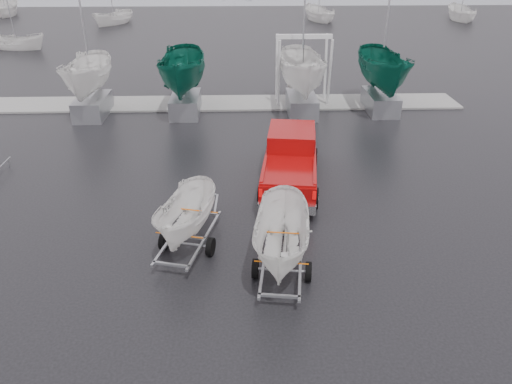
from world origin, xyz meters
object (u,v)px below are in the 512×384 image
trailer_parked (185,185)px  boat_hoist (303,60)px  trailer_hitched (284,198)px  pickup_truck (291,157)px

trailer_parked → boat_hoist: 16.80m
trailer_hitched → trailer_parked: size_ratio=1.13×
trailer_parked → boat_hoist: trailer_parked is taller
trailer_hitched → boat_hoist: 17.57m
pickup_truck → trailer_hitched: bearing=-90.0°
pickup_truck → trailer_hitched: (-0.85, -6.53, 1.60)m
trailer_parked → boat_hoist: bearing=85.0°
pickup_truck → boat_hoist: boat_hoist is taller
trailer_parked → pickup_truck: bearing=66.9°
pickup_truck → boat_hoist: (1.72, 10.85, 1.60)m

